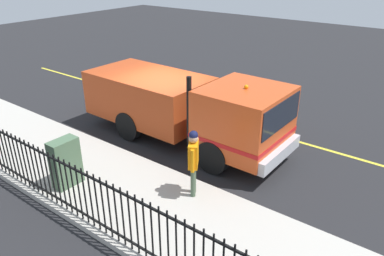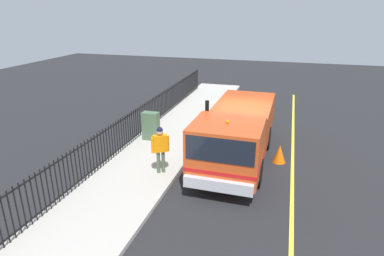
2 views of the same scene
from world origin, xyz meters
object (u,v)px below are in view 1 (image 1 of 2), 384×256
Objects in this scene: work_truck at (191,106)px; traffic_cone at (208,113)px; worker_standing at (193,157)px; utility_cabinet at (66,163)px.

traffic_cone is at bearing -162.15° from work_truck.
work_truck is 1.95m from traffic_cone.
worker_standing is (2.35, 1.84, -0.10)m from work_truck.
utility_cabinet is 1.77× the size of traffic_cone.
worker_standing is 4.70m from traffic_cone.
work_truck is 5.53× the size of utility_cabinet.
worker_standing is at bearing 30.34° from traffic_cone.
work_truck is 2.98m from worker_standing.
worker_standing is 3.25m from utility_cabinet.
utility_cabinet is 5.60m from traffic_cone.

